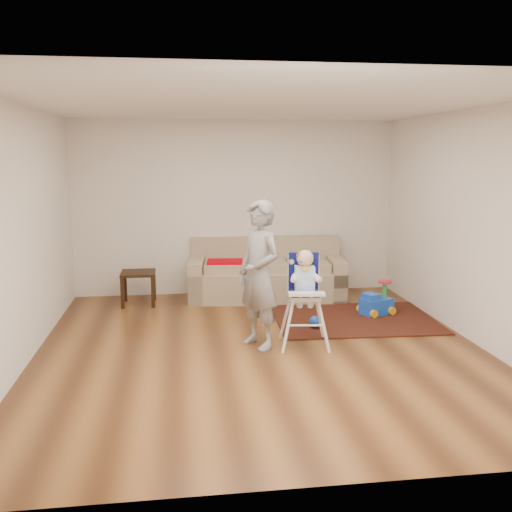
{
  "coord_description": "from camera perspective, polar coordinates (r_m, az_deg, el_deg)",
  "views": [
    {
      "loc": [
        -0.89,
        -6.11,
        2.17
      ],
      "look_at": [
        0.0,
        0.4,
        1.0
      ],
      "focal_mm": 40.0,
      "sensor_mm": 36.0,
      "label": 1
    }
  ],
  "objects": [
    {
      "name": "high_chair",
      "position": [
        6.53,
        4.86,
        -4.38
      ],
      "size": [
        0.58,
        0.58,
        1.13
      ],
      "rotation": [
        0.0,
        0.0,
        -0.12
      ],
      "color": "white",
      "rests_on": "ground"
    },
    {
      "name": "area_rug",
      "position": [
        7.76,
        9.81,
        -6.22
      ],
      "size": [
        2.15,
        1.65,
        0.02
      ],
      "primitive_type": "cube",
      "rotation": [
        0.0,
        0.0,
        -0.04
      ],
      "color": "black",
      "rests_on": "ground"
    },
    {
      "name": "ride_on_toy",
      "position": [
        7.98,
        11.96,
        -4.1
      ],
      "size": [
        0.49,
        0.42,
        0.45
      ],
      "primitive_type": null,
      "rotation": [
        0.0,
        0.0,
        0.36
      ],
      "color": "blue",
      "rests_on": "area_rug"
    },
    {
      "name": "side_table",
      "position": [
        8.54,
        -11.66,
        -3.16
      ],
      "size": [
        0.49,
        0.49,
        0.49
      ],
      "primitive_type": null,
      "color": "black",
      "rests_on": "ground"
    },
    {
      "name": "toy_ball",
      "position": [
        7.27,
        5.94,
        -6.57
      ],
      "size": [
        0.15,
        0.15,
        0.15
      ],
      "primitive_type": "sphere",
      "color": "blue",
      "rests_on": "area_rug"
    },
    {
      "name": "sofa",
      "position": [
        8.69,
        1.04,
        -1.32
      ],
      "size": [
        2.41,
        1.18,
        0.9
      ],
      "rotation": [
        0.0,
        0.0,
        -0.1
      ],
      "color": "gray",
      "rests_on": "ground"
    },
    {
      "name": "room_envelope",
      "position": [
        6.7,
        -0.15,
        7.57
      ],
      "size": [
        5.04,
        5.52,
        2.72
      ],
      "color": "silver",
      "rests_on": "ground"
    },
    {
      "name": "adult",
      "position": [
        6.42,
        0.33,
        -1.89
      ],
      "size": [
        0.66,
        0.73,
        1.68
      ],
      "primitive_type": "imported",
      "rotation": [
        0.0,
        0.0,
        -1.03
      ],
      "color": "gray",
      "rests_on": "ground"
    },
    {
      "name": "ground",
      "position": [
        6.55,
        0.48,
        -9.26
      ],
      "size": [
        5.5,
        5.5,
        0.0
      ],
      "primitive_type": "plane",
      "color": "#472711",
      "rests_on": "ground"
    }
  ]
}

